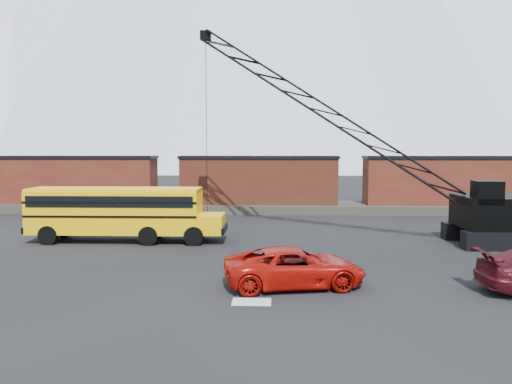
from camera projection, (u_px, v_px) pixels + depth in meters
ground at (244, 274)px, 21.93m from camera, size 160.00×160.00×0.00m
mountain_ridge at (282, 1)px, 295.17m from camera, size 800.00×340.00×240.00m
gravel_berm at (259, 207)px, 43.80m from camera, size 120.00×5.00×0.70m
boxcar_west_near at (79, 180)px, 44.14m from camera, size 13.70×3.10×4.17m
boxcar_mid at (259, 180)px, 43.59m from camera, size 13.70×3.10×4.17m
boxcar_east_near at (444, 180)px, 43.03m from camera, size 13.70×3.10×4.17m
snow_patch at (252, 302)px, 17.92m from camera, size 1.40×0.90×0.02m
school_bus at (122, 211)px, 29.48m from camera, size 11.65×2.65×3.19m
red_pickup at (295, 267)px, 19.90m from camera, size 6.00×3.57×1.56m
crawler_crane at (334, 117)px, 30.68m from camera, size 20.84×7.16×13.41m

